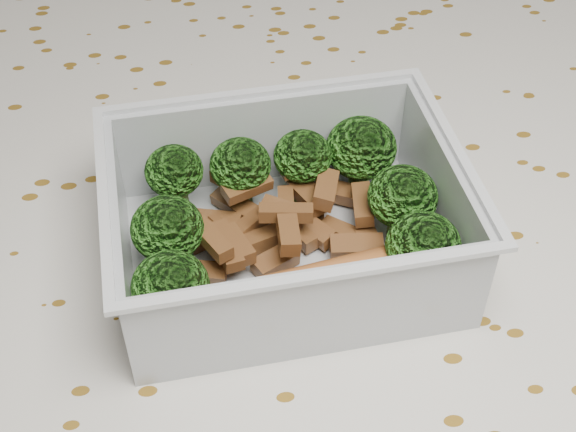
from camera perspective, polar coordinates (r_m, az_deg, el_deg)
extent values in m
cube|color=brown|center=(0.47, -0.71, -4.92)|extent=(1.40, 0.90, 0.04)
cube|color=silver|center=(0.46, -0.74, -3.05)|extent=(1.46, 0.96, 0.01)
cube|color=silver|center=(0.45, -0.14, -2.85)|extent=(0.19, 0.15, 0.00)
cube|color=silver|center=(0.48, -1.75, 5.48)|extent=(0.18, 0.02, 0.06)
cube|color=silver|center=(0.39, 1.84, -6.82)|extent=(0.18, 0.02, 0.06)
cube|color=silver|center=(0.45, 10.81, 1.57)|extent=(0.01, 0.13, 0.06)
cube|color=silver|center=(0.43, -11.72, -1.70)|extent=(0.01, 0.13, 0.06)
cube|color=silver|center=(0.46, -1.94, 8.81)|extent=(0.19, 0.02, 0.00)
cube|color=silver|center=(0.36, 2.13, -4.34)|extent=(0.19, 0.02, 0.00)
cube|color=silver|center=(0.43, 11.94, 4.65)|extent=(0.01, 0.14, 0.00)
cube|color=silver|center=(0.40, -13.01, 1.23)|extent=(0.01, 0.14, 0.00)
cylinder|color=#608C3F|center=(0.47, -7.84, 1.18)|extent=(0.01, 0.01, 0.02)
ellipsoid|color=#3D8E26|center=(0.45, -8.11, 3.19)|extent=(0.03, 0.03, 0.03)
cylinder|color=#608C3F|center=(0.47, -3.30, 1.61)|extent=(0.01, 0.01, 0.02)
ellipsoid|color=#3D8E26|center=(0.46, -3.41, 3.63)|extent=(0.04, 0.04, 0.03)
cylinder|color=#608C3F|center=(0.48, 1.02, 2.26)|extent=(0.01, 0.01, 0.02)
ellipsoid|color=#3D8E26|center=(0.46, 1.06, 4.28)|extent=(0.03, 0.03, 0.03)
cylinder|color=#608C3F|center=(0.49, 5.07, 2.83)|extent=(0.01, 0.01, 0.02)
ellipsoid|color=#3D8E26|center=(0.47, 5.24, 4.84)|extent=(0.04, 0.04, 0.04)
cylinder|color=#608C3F|center=(0.44, -8.28, -2.91)|extent=(0.01, 0.01, 0.02)
ellipsoid|color=#3D8E26|center=(0.42, -8.58, -0.89)|extent=(0.04, 0.04, 0.03)
cylinder|color=#608C3F|center=(0.46, 7.87, -0.65)|extent=(0.01, 0.01, 0.02)
ellipsoid|color=#3D8E26|center=(0.44, 8.15, 1.37)|extent=(0.04, 0.04, 0.03)
cylinder|color=#608C3F|center=(0.41, -8.04, -6.96)|extent=(0.01, 0.01, 0.02)
ellipsoid|color=#3D8E26|center=(0.40, -8.36, -4.98)|extent=(0.04, 0.04, 0.03)
cylinder|color=#608C3F|center=(0.43, 9.24, -4.12)|extent=(0.01, 0.01, 0.02)
ellipsoid|color=#3D8E26|center=(0.42, 9.59, -2.12)|extent=(0.04, 0.04, 0.03)
cube|color=brown|center=(0.46, -5.28, -0.37)|extent=(0.03, 0.02, 0.01)
cube|color=brown|center=(0.45, -6.17, -1.37)|extent=(0.03, 0.02, 0.01)
cube|color=brown|center=(0.46, -2.35, -0.35)|extent=(0.03, 0.03, 0.01)
cube|color=brown|center=(0.45, 5.94, -2.31)|extent=(0.02, 0.03, 0.01)
cube|color=brown|center=(0.46, 0.96, 3.48)|extent=(0.03, 0.02, 0.01)
cube|color=brown|center=(0.45, -4.03, -1.39)|extent=(0.03, 0.03, 0.01)
cube|color=brown|center=(0.47, 2.17, 0.72)|extent=(0.02, 0.02, 0.01)
cube|color=brown|center=(0.43, -3.61, -2.05)|extent=(0.02, 0.03, 0.01)
cube|color=brown|center=(0.43, -5.79, -3.99)|extent=(0.02, 0.02, 0.01)
cube|color=brown|center=(0.42, 0.04, -1.35)|extent=(0.01, 0.02, 0.01)
cube|color=brown|center=(0.44, 4.90, -2.17)|extent=(0.03, 0.02, 0.01)
cube|color=brown|center=(0.45, -5.67, -1.33)|extent=(0.03, 0.02, 0.01)
cube|color=brown|center=(0.45, -2.93, 2.11)|extent=(0.03, 0.02, 0.01)
cube|color=brown|center=(0.45, -0.51, 0.41)|extent=(0.03, 0.02, 0.01)
cube|color=brown|center=(0.43, -0.14, 0.23)|extent=(0.03, 0.01, 0.01)
cube|color=brown|center=(0.44, -0.91, -3.26)|extent=(0.03, 0.02, 0.01)
cube|color=brown|center=(0.48, 3.46, 1.73)|extent=(0.03, 0.02, 0.01)
cube|color=brown|center=(0.43, -4.42, -2.13)|extent=(0.02, 0.03, 0.01)
cube|color=brown|center=(0.45, -0.12, 0.59)|extent=(0.01, 0.03, 0.01)
cube|color=brown|center=(0.45, 5.34, 0.83)|extent=(0.01, 0.03, 0.01)
cube|color=brown|center=(0.45, 0.57, -1.02)|extent=(0.02, 0.03, 0.01)
cube|color=brown|center=(0.47, -3.63, 0.72)|extent=(0.03, 0.03, 0.01)
cube|color=brown|center=(0.45, -2.40, -1.69)|extent=(0.03, 0.02, 0.01)
cube|color=brown|center=(0.46, 1.51, 1.51)|extent=(0.02, 0.03, 0.01)
cube|color=brown|center=(0.42, -5.50, -1.64)|extent=(0.02, 0.03, 0.01)
cube|color=brown|center=(0.46, -3.88, 2.58)|extent=(0.03, 0.03, 0.01)
cube|color=brown|center=(0.45, 2.65, 1.91)|extent=(0.02, 0.03, 0.01)
cube|color=brown|center=(0.45, -1.57, -1.61)|extent=(0.03, 0.02, 0.01)
cube|color=brown|center=(0.45, 1.87, -1.01)|extent=(0.02, 0.03, 0.01)
cube|color=brown|center=(0.45, 3.76, -1.17)|extent=(0.02, 0.02, 0.01)
cube|color=brown|center=(0.46, 0.31, -0.59)|extent=(0.03, 0.03, 0.01)
cylinder|color=#B8632E|center=(0.41, 1.58, -5.19)|extent=(0.14, 0.05, 0.03)
sphere|color=#B8632E|center=(0.43, 10.40, -2.89)|extent=(0.03, 0.03, 0.03)
sphere|color=#B8632E|center=(0.40, -8.00, -7.53)|extent=(0.03, 0.03, 0.03)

